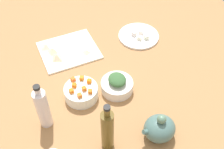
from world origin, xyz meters
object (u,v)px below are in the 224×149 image
Objects in this scene: cutting_board at (69,50)px; teapot at (159,128)px; bowl_carrots at (81,92)px; plate_tofu at (139,36)px; bottle_0 at (43,108)px; bottle_1 at (107,130)px; bowl_greens at (117,86)px.

teapot is (-17.61, 64.43, 4.87)cm from cutting_board.
cutting_board is 1.92× the size of bowl_carrots.
bottle_0 reaches higher than plate_tofu.
bottle_0 is 28.37cm from bottle_1.
bottle_1 reaches higher than cutting_board.
bowl_greens is 16.78cm from bowl_carrots.
bowl_carrots is (4.47, 32.13, 2.54)cm from cutting_board.
cutting_board is at bearing -71.07° from bowl_greens.
bottle_0 reaches higher than cutting_board.
cutting_board is 1.14× the size of bottle_1.
bowl_carrots is (44.35, 27.29, 2.44)cm from plate_tofu.
bowl_carrots is 28.89cm from bottle_1.
bottle_1 reaches higher than bowl_greens.
teapot is 22.16cm from bottle_1.
bottle_1 is at bearing 51.88° from plate_tofu.
bottle_1 is at bearing 92.47° from bowl_carrots.
teapot is (22.27, 59.60, 4.77)cm from plate_tofu.
teapot reaches higher than bowl_greens.
cutting_board is 1.30× the size of plate_tofu.
bottle_0 is at bearing 7.08° from bowl_greens.
bottle_0 is at bearing 28.84° from plate_tofu.
bottle_1 is (3.27, 59.83, 10.67)cm from cutting_board.
plate_tofu is (-39.88, 4.84, 0.10)cm from cutting_board.
plate_tofu is 1.48× the size of bowl_carrots.
bowl_carrots is 0.64× the size of bottle_0.
cutting_board is 60.86cm from bottle_1.
cutting_board is 66.97cm from teapot.
bowl_greens is at bearing 108.93° from cutting_board.
cutting_board is at bearing -120.26° from bottle_0.
bowl_carrots is 0.59× the size of bottle_1.
bottle_0 is (23.03, 39.47, 10.09)cm from cutting_board.
plate_tofu is 0.94× the size of bottle_0.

